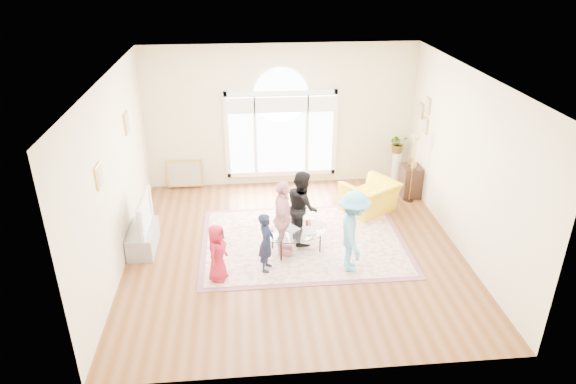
{
  "coord_description": "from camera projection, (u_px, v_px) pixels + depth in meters",
  "views": [
    {
      "loc": [
        -0.86,
        -7.97,
        5.04
      ],
      "look_at": [
        -0.09,
        0.3,
        1.04
      ],
      "focal_mm": 32.0,
      "sensor_mm": 36.0,
      "label": 1
    }
  ],
  "objects": [
    {
      "name": "armchair",
      "position": [
        370.0,
        197.0,
        10.64
      ],
      "size": [
        1.33,
        1.29,
        0.66
      ],
      "primitive_type": "imported",
      "rotation": [
        0.0,
        0.0,
        3.71
      ],
      "color": "yellow",
      "rests_on": "ground"
    },
    {
      "name": "child_pink",
      "position": [
        283.0,
        218.0,
        8.98
      ],
      "size": [
        0.47,
        0.87,
        1.41
      ],
      "primitive_type": "imported",
      "rotation": [
        0.0,
        0.0,
        1.41
      ],
      "color": "#EFA3AD",
      "rests_on": "area_rug"
    },
    {
      "name": "television",
      "position": [
        140.0,
        214.0,
        9.14
      ],
      "size": [
        0.17,
        1.07,
        0.62
      ],
      "color": "black",
      "rests_on": "tv_console"
    },
    {
      "name": "child_red",
      "position": [
        217.0,
        253.0,
        8.35
      ],
      "size": [
        0.47,
        0.57,
        1.0
      ],
      "primitive_type": "imported",
      "rotation": [
        0.0,
        0.0,
        1.2
      ],
      "color": "#B01932",
      "rests_on": "area_rug"
    },
    {
      "name": "rug_border",
      "position": [
        303.0,
        242.0,
        9.65
      ],
      "size": [
        3.8,
        2.8,
        0.01
      ],
      "primitive_type": "cube",
      "color": "#7F4F5C",
      "rests_on": "ground"
    },
    {
      "name": "child_navy",
      "position": [
        266.0,
        242.0,
        8.59
      ],
      "size": [
        0.34,
        0.44,
        1.07
      ],
      "primitive_type": "imported",
      "rotation": [
        0.0,
        0.0,
        1.32
      ],
      "color": "#181E39",
      "rests_on": "area_rug"
    },
    {
      "name": "child_black",
      "position": [
        302.0,
        207.0,
        9.39
      ],
      "size": [
        0.62,
        0.75,
        1.4
      ],
      "primitive_type": "imported",
      "rotation": [
        0.0,
        0.0,
        1.71
      ],
      "color": "black",
      "rests_on": "area_rug"
    },
    {
      "name": "potted_plant",
      "position": [
        398.0,
        143.0,
        11.8
      ],
      "size": [
        0.46,
        0.41,
        0.46
      ],
      "primitive_type": "imported",
      "rotation": [
        0.0,
        0.0,
        0.13
      ],
      "color": "#33722D",
      "rests_on": "plant_pedestal"
    },
    {
      "name": "tv_console",
      "position": [
        143.0,
        239.0,
        9.36
      ],
      "size": [
        0.45,
        1.0,
        0.42
      ],
      "primitive_type": "cube",
      "color": "#93959B",
      "rests_on": "ground"
    },
    {
      "name": "child_blue",
      "position": [
        353.0,
        232.0,
        8.53
      ],
      "size": [
        0.62,
        0.98,
        1.45
      ],
      "primitive_type": "imported",
      "rotation": [
        0.0,
        0.0,
        1.48
      ],
      "color": "#5CB6E2",
      "rests_on": "area_rug"
    },
    {
      "name": "area_rug",
      "position": [
        303.0,
        242.0,
        9.65
      ],
      "size": [
        3.6,
        2.6,
        0.02
      ],
      "primitive_type": "cube",
      "color": "beige",
      "rests_on": "ground"
    },
    {
      "name": "room_shell",
      "position": [
        282.0,
        120.0,
        11.27
      ],
      "size": [
        6.0,
        6.0,
        6.0
      ],
      "color": "beige",
      "rests_on": "ground"
    },
    {
      "name": "leaning_picture",
      "position": [
        186.0,
        188.0,
        11.83
      ],
      "size": [
        0.8,
        0.14,
        0.62
      ],
      "primitive_type": "cube",
      "rotation": [
        -0.14,
        0.0,
        0.0
      ],
      "color": "tan",
      "rests_on": "ground"
    },
    {
      "name": "ground",
      "position": [
        294.0,
        250.0,
        9.41
      ],
      "size": [
        6.0,
        6.0,
        0.0
      ],
      "primitive_type": "plane",
      "color": "brown",
      "rests_on": "ground"
    },
    {
      "name": "floor_lamp",
      "position": [
        415.0,
        146.0,
        10.66
      ],
      "size": [
        0.29,
        0.29,
        1.51
      ],
      "color": "black",
      "rests_on": "ground"
    },
    {
      "name": "plant_pedestal",
      "position": [
        396.0,
        166.0,
        12.06
      ],
      "size": [
        0.2,
        0.2,
        0.7
      ],
      "primitive_type": "cylinder",
      "color": "white",
      "rests_on": "ground"
    },
    {
      "name": "coffee_table",
      "position": [
        296.0,
        232.0,
        9.21
      ],
      "size": [
        1.36,
        1.08,
        0.54
      ],
      "rotation": [
        0.0,
        0.0,
        0.3
      ],
      "color": "silver",
      "rests_on": "ground"
    },
    {
      "name": "side_cabinet",
      "position": [
        410.0,
        181.0,
        11.32
      ],
      "size": [
        0.4,
        0.5,
        0.7
      ],
      "primitive_type": "cube",
      "color": "black",
      "rests_on": "ground"
    }
  ]
}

